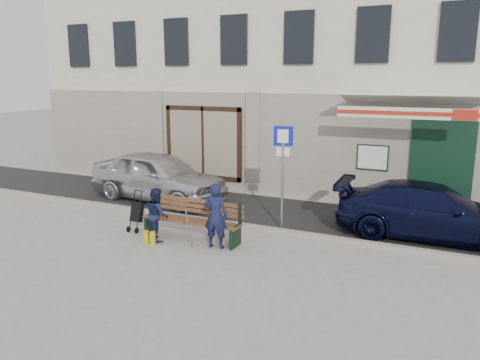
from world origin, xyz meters
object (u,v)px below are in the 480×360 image
Objects in this scene: car_silver at (158,176)px; car_navy at (432,211)px; parking_sign at (283,162)px; bench at (190,220)px; woman at (157,214)px; stroller at (137,213)px; man at (216,216)px.

car_silver reaches higher than car_navy.
car_navy is 1.72× the size of parking_sign.
car_navy is at bearing 26.39° from bench.
woman is 0.94m from stroller.
car_silver is at bearing -12.15° from woman.
man is (3.52, -2.89, -0.02)m from car_silver.
parking_sign is at bearing -96.18° from woman.
woman is (2.07, -3.01, -0.13)m from car_silver.
car_silver is at bearing -46.93° from man.
car_navy is (7.75, -0.17, -0.11)m from car_silver.
woman is (-5.68, -2.84, -0.02)m from car_navy.
man reaches higher than car_navy.
man is 1.19× the size of woman.
car_silver is 3.66m from woman.
bench is at bearing -143.69° from parking_sign.
man reaches higher than bench.
woman is at bearing -147.60° from parking_sign.
parking_sign is 2.07× the size of woman.
parking_sign is (-3.37, -0.88, 1.06)m from car_navy.
stroller reaches higher than bench.
car_navy is 1.82× the size of bench.
stroller is at bearing -13.11° from man.
car_silver is 3.00× the size of man.
car_silver is 1.72× the size of parking_sign.
bench is (-5.02, -2.49, -0.18)m from car_navy.
bench is at bearing -128.28° from car_silver.
stroller is (-3.16, -1.62, -1.26)m from parking_sign.
car_navy is at bearing -85.20° from car_silver.
stroller is at bearing 108.53° from car_navy.
car_silver is 2.95m from stroller.
car_silver is 4.55m from man.
parking_sign is 2.58× the size of stroller.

